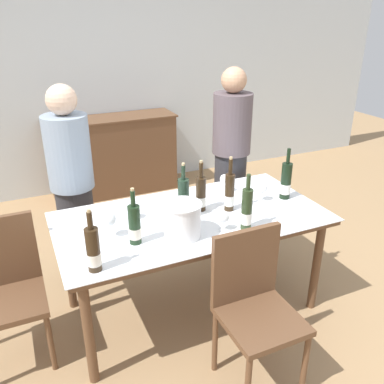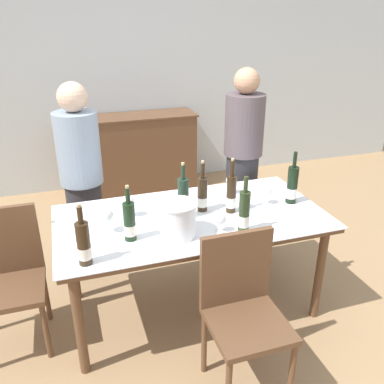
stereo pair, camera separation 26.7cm
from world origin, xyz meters
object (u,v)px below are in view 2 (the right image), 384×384
Objects in this scene: wine_bottle_2 at (231,195)px; chair_left_end at (9,270)px; sideboard_cabinet at (134,153)px; dining_table at (192,225)px; wine_bottle_3 at (183,200)px; wine_glass_2 at (267,192)px; person_host at (82,183)px; wine_bottle_5 at (244,213)px; wine_glass_3 at (129,202)px; ice_bucket at (178,219)px; wine_bottle_0 at (84,244)px; wine_bottle_1 at (202,195)px; wine_glass_1 at (107,216)px; wine_glass_0 at (221,220)px; wine_glass_4 at (231,181)px; wine_bottle_4 at (292,186)px; wine_bottle_6 at (130,222)px; chair_near_front at (242,304)px; person_guest_left at (242,164)px.

chair_left_end is at bearing 175.99° from wine_bottle_2.
sideboard_cabinet is 2.34m from dining_table.
wine_glass_2 is (0.63, 0.02, -0.04)m from wine_bottle_3.
person_host is at bearing 141.33° from wine_bottle_2.
wine_bottle_5 is 2.45× the size of wine_glass_3.
wine_bottle_0 is (-0.57, -0.14, 0.01)m from ice_bucket.
wine_bottle_1 is 2.41× the size of wine_glass_3.
sideboard_cabinet is 2.47m from wine_glass_1.
wine_glass_0 is 0.77× the size of wine_glass_1.
wine_bottle_3 is at bearing -149.29° from wine_glass_4.
wine_bottle_1 reaches higher than sideboard_cabinet.
wine_glass_3 reaches higher than wine_glass_4.
dining_table is at bearing 179.21° from wine_bottle_4.
chair_near_front is at bearing -45.31° from wine_bottle_6.
wine_bottle_6 is at bearing -156.50° from wine_bottle_3.
wine_bottle_3 is 1.20m from chair_left_end.
wine_bottle_1 is 0.40× the size of chair_left_end.
dining_table is at bearing -4.21° from chair_left_end.
wine_glass_3 reaches higher than wine_glass_0.
sideboard_cabinet is 10.21× the size of wine_glass_4.
wine_bottle_4 is 0.24× the size of person_host.
wine_bottle_3 is 0.96m from person_host.
wine_bottle_1 is 1.03× the size of wine_bottle_6.
wine_glass_3 is (-0.34, 0.13, -0.03)m from wine_bottle_3.
wine_glass_3 is 0.10× the size of person_host.
person_guest_left reaches higher than wine_glass_4.
wine_bottle_1 reaches higher than wine_glass_4.
wine_bottle_0 is at bearing -166.31° from ice_bucket.
ice_bucket is at bearing -126.71° from dining_table.
wine_bottle_0 is 0.35m from wine_glass_1.
person_host reaches higher than wine_bottle_4.
wine_glass_0 is at bearing -88.19° from sideboard_cabinet.
wine_bottle_5 is at bearing -9.91° from wine_bottle_6.
wine_bottle_5 is at bearing -17.41° from wine_glass_1.
wine_bottle_5 is at bearing -104.76° from wine_glass_4.
wine_bottle_2 is (1.01, 0.34, 0.01)m from wine_bottle_0.
person_host reaches higher than wine_bottle_2.
wine_bottle_4 is at bearing -27.89° from person_host.
wine_bottle_0 is at bearing -173.15° from wine_glass_0.
dining_table is at bearing 129.71° from wine_bottle_5.
wine_bottle_6 is 0.94m from person_host.
wine_glass_3 is (-0.40, 0.13, 0.18)m from dining_table.
dining_table is at bearing -145.99° from wine_bottle_1.
wine_glass_1 reaches higher than dining_table.
dining_table is 1.15× the size of person_host.
wine_glass_2 is at bearing 55.04° from chair_near_front.
wine_bottle_0 reaches higher than wine_bottle_6.
wine_glass_2 is 0.89× the size of wine_glass_3.
chair_near_front reaches higher than sideboard_cabinet.
chair_left_end is (-0.63, 0.13, -0.35)m from wine_glass_1.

